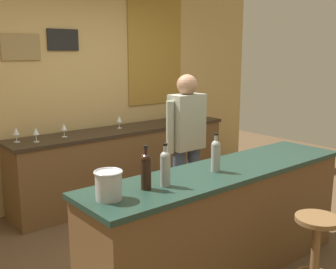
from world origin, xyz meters
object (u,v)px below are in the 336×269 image
Objects in this scene: bartender at (187,141)px; bar_stool at (316,246)px; wine_bottle_c at (216,155)px; wine_glass_c at (64,127)px; wine_bottle_a at (146,170)px; wine_glass_d at (119,119)px; wine_glass_e at (193,112)px; wine_bottle_b at (165,167)px; wine_glass_b at (36,132)px; ice_bucket at (109,184)px; wine_glass_a at (16,132)px.

bartender is 1.67m from bar_stool.
wine_glass_c is at bearing 98.19° from wine_bottle_c.
wine_bottle_a is 2.38m from wine_glass_d.
wine_glass_c is 1.00× the size of wine_glass_e.
bar_stool is at bearing -92.85° from wine_glass_d.
wine_bottle_a and wine_bottle_c have the same top height.
wine_glass_c is at bearing 83.75° from wine_bottle_b.
wine_bottle_a is (-0.99, 0.72, 0.60)m from bar_stool.
wine_bottle_b is 0.52m from wine_bottle_c.
wine_glass_d is (1.11, 0.10, 0.00)m from wine_glass_b.
wine_bottle_b reaches higher than ice_bucket.
bartender is 1.71m from ice_bucket.
wine_bottle_c is 2.16m from wine_glass_d.
wine_bottle_b reaches higher than wine_glass_d.
wine_glass_c is (0.37, 2.04, -0.05)m from wine_bottle_a.
wine_glass_c is (-0.80, 1.17, 0.07)m from bartender.
ice_bucket is 1.21× the size of wine_glass_d.
wine_glass_b is at bearing 89.21° from wine_bottle_a.
ice_bucket reaches higher than bar_stool.
bartender is 5.29× the size of wine_bottle_b.
bartender is at bearing -55.70° from wine_glass_c.
ice_bucket reaches higher than wine_glass_b.
wine_glass_a is at bearing 136.32° from bartender.
wine_glass_c is at bearing 124.30° from bartender.
bar_stool is 0.98m from wine_bottle_c.
wine_bottle_a is 0.30m from ice_bucket.
wine_glass_a and wine_glass_c have the same top height.
bartender is at bearing -43.68° from wine_glass_a.
wine_glass_c is (0.50, -0.08, 0.00)m from wine_glass_a.
bar_stool is at bearing -38.67° from wine_bottle_b.
wine_bottle_b reaches higher than wine_glass_e.
bar_stool is 2.22× the size of wine_bottle_a.
wine_bottle_a reaches higher than ice_bucket.
wine_glass_d is at bearing 91.43° from bartender.
bar_stool is 4.39× the size of wine_glass_e.
wine_bottle_b is at bearing -3.71° from ice_bucket.
bartender is 1.60m from wine_glass_b.
wine_glass_b is 0.34m from wine_glass_c.
wine_bottle_b is 2.09m from wine_glass_c.
ice_bucket reaches higher than wine_glass_d.
bartender is 5.29× the size of wine_bottle_a.
wine_bottle_b is (-0.85, 0.68, 0.60)m from bar_stool.
wine_bottle_b is at bearing -115.02° from wine_glass_d.
wine_glass_e is (2.42, -0.13, 0.00)m from wine_glass_a.
wine_glass_d is at bearing 55.70° from ice_bucket.
wine_glass_a is at bearing 176.98° from wine_glass_e.
ice_bucket is at bearing -99.23° from wine_glass_b.
ice_bucket is 2.02m from wine_glass_b.
wine_bottle_c is 1.97× the size of wine_glass_d.
wine_glass_a is (-1.30, 1.24, 0.07)m from bartender.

